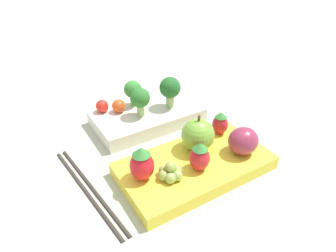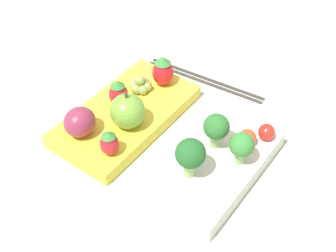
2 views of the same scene
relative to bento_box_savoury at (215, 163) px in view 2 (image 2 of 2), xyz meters
name	(u,v)px [view 2 (image 2 of 2)]	position (x,y,z in m)	size (l,w,h in m)	color
ground_plane	(169,145)	(0.00, -0.08, -0.01)	(4.00, 4.00, 0.00)	#ADB7A3
bento_box_savoury	(215,163)	(0.00, 0.00, 0.00)	(0.20, 0.12, 0.03)	silver
bento_box_fruit	(126,116)	(0.00, -0.16, 0.00)	(0.23, 0.13, 0.02)	yellow
broccoli_floret_0	(241,146)	(-0.01, 0.03, 0.05)	(0.03, 0.03, 0.05)	#93B770
broccoli_floret_1	(216,128)	(-0.02, -0.01, 0.05)	(0.04, 0.04, 0.05)	#93B770
broccoli_floret_2	(190,155)	(0.05, -0.01, 0.05)	(0.04, 0.04, 0.06)	#93B770
cherry_tomato_0	(247,138)	(-0.05, 0.02, 0.03)	(0.02, 0.02, 0.02)	#DB4C1E
cherry_tomato_1	(266,132)	(-0.07, 0.04, 0.03)	(0.02, 0.02, 0.02)	red
apple	(127,111)	(0.02, -0.14, 0.03)	(0.05, 0.05, 0.06)	#70A838
strawberry_0	(163,71)	(-0.08, -0.16, 0.03)	(0.03, 0.03, 0.05)	red
strawberry_1	(118,93)	(0.00, -0.18, 0.03)	(0.03, 0.03, 0.05)	red
strawberry_2	(109,143)	(0.08, -0.12, 0.03)	(0.03, 0.03, 0.04)	red
plum	(80,122)	(0.08, -0.18, 0.03)	(0.05, 0.04, 0.04)	#892D47
grape_cluster	(140,85)	(-0.05, -0.18, 0.02)	(0.04, 0.03, 0.03)	#8EA84C
chopsticks_pair	(205,79)	(-0.15, -0.12, -0.01)	(0.04, 0.21, 0.01)	#332D28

